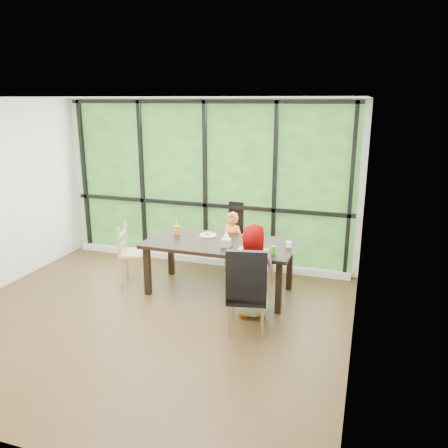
{
  "coord_description": "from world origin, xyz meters",
  "views": [
    {
      "loc": [
        2.53,
        -4.56,
        2.69
      ],
      "look_at": [
        0.71,
        1.0,
        1.05
      ],
      "focal_mm": 35.88,
      "sensor_mm": 36.0,
      "label": 1
    }
  ],
  "objects_px": {
    "chair_interior_leather": "(247,289)",
    "chair_end_beech": "(134,253)",
    "dining_table": "(220,267)",
    "white_mug": "(289,244)",
    "child_toddler": "(232,245)",
    "child_older": "(252,271)",
    "green_cup": "(273,250)",
    "tissue_box": "(226,243)",
    "orange_cup": "(177,230)",
    "chair_window_leather": "(240,237)",
    "plate_near": "(253,250)",
    "plate_far": "(208,235)"
  },
  "relations": [
    {
      "from": "dining_table",
      "to": "white_mug",
      "type": "xyz_separation_m",
      "value": [
        0.97,
        0.08,
        0.41
      ]
    },
    {
      "from": "chair_window_leather",
      "to": "white_mug",
      "type": "bearing_deg",
      "value": -47.35
    },
    {
      "from": "dining_table",
      "to": "white_mug",
      "type": "height_order",
      "value": "white_mug"
    },
    {
      "from": "child_toddler",
      "to": "green_cup",
      "type": "bearing_deg",
      "value": -29.27
    },
    {
      "from": "chair_end_beech",
      "to": "orange_cup",
      "type": "bearing_deg",
      "value": -90.02
    },
    {
      "from": "orange_cup",
      "to": "white_mug",
      "type": "bearing_deg",
      "value": -2.54
    },
    {
      "from": "plate_far",
      "to": "plate_near",
      "type": "height_order",
      "value": "same"
    },
    {
      "from": "white_mug",
      "to": "tissue_box",
      "type": "distance_m",
      "value": 0.85
    },
    {
      "from": "dining_table",
      "to": "plate_far",
      "type": "relative_size",
      "value": 8.47
    },
    {
      "from": "child_toddler",
      "to": "plate_near",
      "type": "height_order",
      "value": "child_toddler"
    },
    {
      "from": "child_toddler",
      "to": "white_mug",
      "type": "xyz_separation_m",
      "value": [
        0.97,
        -0.52,
        0.27
      ]
    },
    {
      "from": "green_cup",
      "to": "orange_cup",
      "type": "bearing_deg",
      "value": 164.88
    },
    {
      "from": "chair_end_beech",
      "to": "child_toddler",
      "type": "xyz_separation_m",
      "value": [
        1.35,
        0.62,
        0.07
      ]
    },
    {
      "from": "chair_interior_leather",
      "to": "orange_cup",
      "type": "distance_m",
      "value": 1.82
    },
    {
      "from": "chair_interior_leather",
      "to": "white_mug",
      "type": "height_order",
      "value": "chair_interior_leather"
    },
    {
      "from": "green_cup",
      "to": "white_mug",
      "type": "relative_size",
      "value": 1.41
    },
    {
      "from": "dining_table",
      "to": "plate_far",
      "type": "height_order",
      "value": "plate_far"
    },
    {
      "from": "chair_interior_leather",
      "to": "orange_cup",
      "type": "height_order",
      "value": "chair_interior_leather"
    },
    {
      "from": "chair_interior_leather",
      "to": "chair_end_beech",
      "type": "height_order",
      "value": "chair_interior_leather"
    },
    {
      "from": "plate_near",
      "to": "tissue_box",
      "type": "bearing_deg",
      "value": 172.94
    },
    {
      "from": "child_older",
      "to": "orange_cup",
      "type": "relative_size",
      "value": 9.1
    },
    {
      "from": "plate_far",
      "to": "orange_cup",
      "type": "distance_m",
      "value": 0.47
    },
    {
      "from": "chair_end_beech",
      "to": "green_cup",
      "type": "height_order",
      "value": "chair_end_beech"
    },
    {
      "from": "plate_far",
      "to": "white_mug",
      "type": "relative_size",
      "value": 3.09
    },
    {
      "from": "child_older",
      "to": "plate_near",
      "type": "distance_m",
      "value": 0.39
    },
    {
      "from": "child_toddler",
      "to": "tissue_box",
      "type": "bearing_deg",
      "value": -61.75
    },
    {
      "from": "white_mug",
      "to": "orange_cup",
      "type": "bearing_deg",
      "value": 177.46
    },
    {
      "from": "plate_far",
      "to": "tissue_box",
      "type": "height_order",
      "value": "tissue_box"
    },
    {
      "from": "green_cup",
      "to": "plate_far",
      "type": "bearing_deg",
      "value": 154.93
    },
    {
      "from": "chair_interior_leather",
      "to": "child_older",
      "type": "distance_m",
      "value": 0.43
    },
    {
      "from": "chair_interior_leather",
      "to": "chair_end_beech",
      "type": "relative_size",
      "value": 1.2
    },
    {
      "from": "chair_window_leather",
      "to": "child_older",
      "type": "xyz_separation_m",
      "value": [
        0.59,
        -1.53,
        0.06
      ]
    },
    {
      "from": "plate_near",
      "to": "green_cup",
      "type": "relative_size",
      "value": 2.08
    },
    {
      "from": "chair_window_leather",
      "to": "orange_cup",
      "type": "xyz_separation_m",
      "value": [
        -0.74,
        -0.82,
        0.28
      ]
    },
    {
      "from": "chair_end_beech",
      "to": "tissue_box",
      "type": "distance_m",
      "value": 1.54
    },
    {
      "from": "chair_window_leather",
      "to": "plate_near",
      "type": "xyz_separation_m",
      "value": [
        0.52,
        -1.18,
        0.22
      ]
    },
    {
      "from": "dining_table",
      "to": "white_mug",
      "type": "relative_size",
      "value": 26.17
    },
    {
      "from": "child_toddler",
      "to": "tissue_box",
      "type": "height_order",
      "value": "child_toddler"
    },
    {
      "from": "chair_end_beech",
      "to": "child_toddler",
      "type": "relative_size",
      "value": 0.87
    },
    {
      "from": "child_toddler",
      "to": "child_older",
      "type": "height_order",
      "value": "child_older"
    },
    {
      "from": "child_older",
      "to": "chair_window_leather",
      "type": "bearing_deg",
      "value": -86.6
    },
    {
      "from": "dining_table",
      "to": "tissue_box",
      "type": "xyz_separation_m",
      "value": [
        0.15,
        -0.16,
        0.43
      ]
    },
    {
      "from": "green_cup",
      "to": "tissue_box",
      "type": "xyz_separation_m",
      "value": [
        -0.67,
        0.1,
        -0.0
      ]
    },
    {
      "from": "child_older",
      "to": "green_cup",
      "type": "xyz_separation_m",
      "value": [
        0.21,
        0.29,
        0.2
      ]
    },
    {
      "from": "chair_window_leather",
      "to": "chair_interior_leather",
      "type": "bearing_deg",
      "value": -75.55
    },
    {
      "from": "child_toddler",
      "to": "plate_near",
      "type": "relative_size",
      "value": 4.44
    },
    {
      "from": "dining_table",
      "to": "plate_near",
      "type": "distance_m",
      "value": 0.7
    },
    {
      "from": "child_older",
      "to": "chair_interior_leather",
      "type": "bearing_deg",
      "value": 80.37
    },
    {
      "from": "chair_window_leather",
      "to": "chair_end_beech",
      "type": "height_order",
      "value": "chair_window_leather"
    },
    {
      "from": "green_cup",
      "to": "tissue_box",
      "type": "distance_m",
      "value": 0.68
    }
  ]
}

